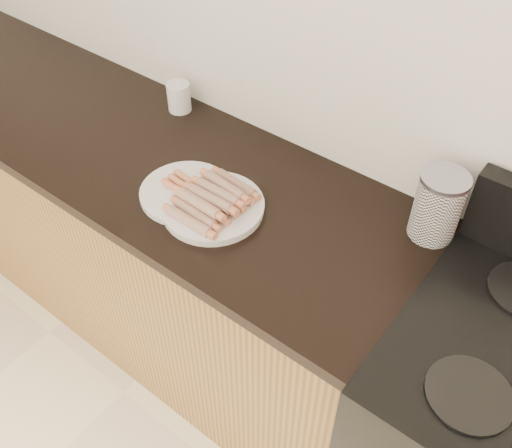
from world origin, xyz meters
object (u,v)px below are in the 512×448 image
Objects in this scene: main_plate at (213,208)px; canister at (438,206)px; mug at (179,97)px; side_plate at (186,192)px.

canister reaches higher than main_plate.
main_plate is 0.52m from mug.
side_plate is at bearing -44.41° from mug.
mug is (-0.92, 0.02, -0.05)m from canister.
main_plate is at bearing -36.67° from mug.
side_plate is 0.68m from canister.
canister is (0.51, 0.29, 0.09)m from main_plate.
side_plate is at bearing 178.86° from main_plate.
canister reaches higher than side_plate.
canister is (0.61, 0.28, 0.09)m from side_plate.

